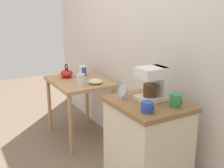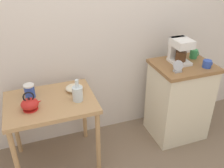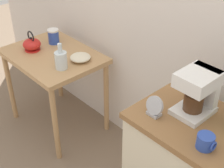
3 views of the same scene
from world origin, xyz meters
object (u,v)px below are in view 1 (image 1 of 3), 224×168
mug_blue (147,107)px  mug_tall_green (176,100)px  bowl_stoneware (95,81)px  canister_enamel (83,71)px  glass_carafe_vase (81,79)px  table_clock (123,92)px  teakettle (67,73)px  coffee_maker (154,82)px

mug_blue → mug_tall_green: size_ratio=0.98×
bowl_stoneware → mug_blue: (1.31, -0.25, 0.16)m
bowl_stoneware → canister_enamel: (-0.41, 0.03, 0.04)m
mug_blue → mug_tall_green: bearing=86.6°
glass_carafe_vase → mug_tall_green: size_ratio=2.18×
canister_enamel → table_clock: bearing=-10.9°
canister_enamel → table_clock: table_clock is taller
mug_blue → mug_tall_green: (0.01, 0.25, 0.01)m
teakettle → glass_carafe_vase: (0.42, 0.01, 0.02)m
canister_enamel → table_clock: size_ratio=1.09×
canister_enamel → mug_blue: 1.75m
bowl_stoneware → glass_carafe_vase: size_ratio=0.79×
mug_tall_green → table_clock: bearing=-146.0°
mug_tall_green → canister_enamel: bearing=179.0°
teakettle → mug_tall_green: (1.75, 0.18, 0.15)m
glass_carafe_vase → mug_blue: size_ratio=2.23×
teakettle → bowl_stoneware: bearing=23.7°
glass_carafe_vase → table_clock: 0.99m
glass_carafe_vase → mug_blue: bearing=-3.1°
canister_enamel → mug_blue: (1.72, -0.28, 0.13)m
canister_enamel → teakettle: bearing=-93.2°
bowl_stoneware → table_clock: bearing=-13.9°
mug_blue → table_clock: table_clock is taller
teakettle → mug_tall_green: 1.76m
glass_carafe_vase → table_clock: (0.98, -0.06, 0.13)m
bowl_stoneware → canister_enamel: bearing=176.4°
table_clock → mug_tall_green: bearing=34.0°
mug_tall_green → bowl_stoneware: bearing=179.8°
canister_enamel → table_clock: 1.42m
mug_tall_green → table_clock: table_clock is taller
teakettle → table_clock: (1.40, -0.06, 0.15)m
mug_tall_green → table_clock: (-0.35, -0.24, 0.00)m
mug_blue → table_clock: (-0.34, 0.01, 0.02)m
mug_blue → mug_tall_green: 0.25m
mug_blue → mug_tall_green: mug_tall_green is taller
teakettle → canister_enamel: bearing=86.8°
table_clock → mug_blue: bearing=-1.5°
glass_carafe_vase → mug_tall_green: 1.35m
coffee_maker → mug_tall_green: bearing=10.3°
glass_carafe_vase → coffee_maker: coffee_maker is taller
mug_blue → table_clock: size_ratio=0.79×
bowl_stoneware → glass_carafe_vase: bearing=-91.7°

